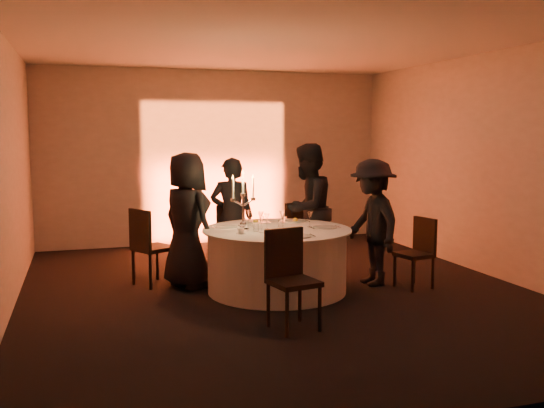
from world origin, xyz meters
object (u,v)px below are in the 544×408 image
object	(u,v)px
chair_back_left	(230,232)
guest_left	(187,220)
banquet_table	(277,260)
guest_back_right	(307,209)
chair_left	(148,243)
chair_right	(418,249)
chair_front	(290,273)
guest_back_left	(232,217)
chair_back_right	(291,230)
guest_right	(372,222)
candelabra	(243,210)
coffee_cup	(241,231)

from	to	relation	value
chair_back_left	guest_left	distance (m)	1.20
banquet_table	guest_back_right	bearing A→B (deg)	48.78
chair_left	chair_right	world-z (taller)	chair_left
chair_front	guest_back_left	size ratio (longest dim) A/B	0.61
chair_back_right	guest_right	size ratio (longest dim) A/B	0.59
guest_left	guest_right	bearing A→B (deg)	-132.64
chair_right	guest_right	bearing A→B (deg)	-133.75
chair_left	chair_back_left	size ratio (longest dim) A/B	1.07
guest_back_right	candelabra	world-z (taller)	guest_back_right
chair_back_right	coffee_cup	distance (m)	1.85
chair_right	guest_back_left	bearing A→B (deg)	-135.35
guest_left	chair_back_right	bearing A→B (deg)	-94.96
chair_right	candelabra	xyz separation A→B (m)	(-2.17, 0.34, 0.53)
guest_back_right	chair_back_right	bearing A→B (deg)	-121.91
banquet_table	chair_front	xyz separation A→B (m)	(-0.31, -1.34, 0.17)
chair_front	guest_back_right	distance (m)	2.37
chair_left	banquet_table	bearing A→B (deg)	-145.76
chair_right	guest_left	xyz separation A→B (m)	(-2.74, 0.88, 0.36)
coffee_cup	chair_front	bearing A→B (deg)	-79.87
chair_back_right	chair_right	world-z (taller)	chair_back_right
guest_left	coffee_cup	distance (m)	0.90
banquet_table	chair_back_right	world-z (taller)	chair_back_right
chair_back_left	coffee_cup	distance (m)	1.67
coffee_cup	candelabra	world-z (taller)	candelabra
banquet_table	chair_back_left	size ratio (longest dim) A/B	1.96
guest_right	guest_back_right	bearing A→B (deg)	-147.26
banquet_table	chair_left	bearing A→B (deg)	153.33
chair_right	banquet_table	bearing A→B (deg)	-113.20
guest_back_left	chair_back_left	bearing A→B (deg)	-82.58
guest_back_right	chair_back_left	bearing A→B (deg)	-75.00
chair_back_right	chair_right	size ratio (longest dim) A/B	1.08
guest_back_right	guest_right	world-z (taller)	guest_back_right
banquet_table	guest_left	xyz separation A→B (m)	(-1.00, 0.54, 0.46)
guest_back_left	guest_back_right	bearing A→B (deg)	-175.37
chair_back_right	chair_right	xyz separation A→B (m)	(1.13, -1.57, -0.04)
banquet_table	guest_right	world-z (taller)	guest_right
guest_back_right	coffee_cup	xyz separation A→B (m)	(-1.19, -1.00, -0.09)
coffee_cup	chair_left	bearing A→B (deg)	135.14
chair_back_left	guest_right	size ratio (longest dim) A/B	0.57
guest_back_right	banquet_table	bearing A→B (deg)	7.57
chair_left	guest_left	bearing A→B (deg)	-142.21
chair_back_right	coffee_cup	xyz separation A→B (m)	(-1.12, -1.45, 0.27)
guest_left	guest_back_right	size ratio (longest dim) A/B	0.95
chair_front	coffee_cup	bearing A→B (deg)	88.63
guest_right	guest_back_left	bearing A→B (deg)	-125.64
chair_back_right	chair_right	bearing A→B (deg)	101.69
guest_right	chair_back_right	bearing A→B (deg)	-155.08
chair_left	guest_left	xyz separation A→B (m)	(0.47, -0.20, 0.29)
chair_back_right	candelabra	world-z (taller)	candelabra
guest_back_left	guest_right	xyz separation A→B (m)	(1.57, -1.05, 0.00)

